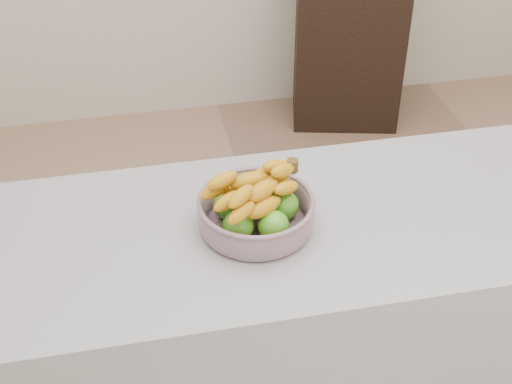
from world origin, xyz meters
TOP-DOWN VIEW (x-y plane):
  - counter at (0.00, -0.15)m, footprint 2.00×0.60m
  - cabinet at (0.65, 1.78)m, footprint 0.61×0.53m
  - fruit_bowl at (-0.23, -0.15)m, footprint 0.27×0.27m

SIDE VIEW (x-z plane):
  - counter at x=0.00m, z-range 0.00..0.90m
  - cabinet at x=0.65m, z-range 0.00..0.95m
  - fruit_bowl at x=-0.23m, z-range 0.88..1.02m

